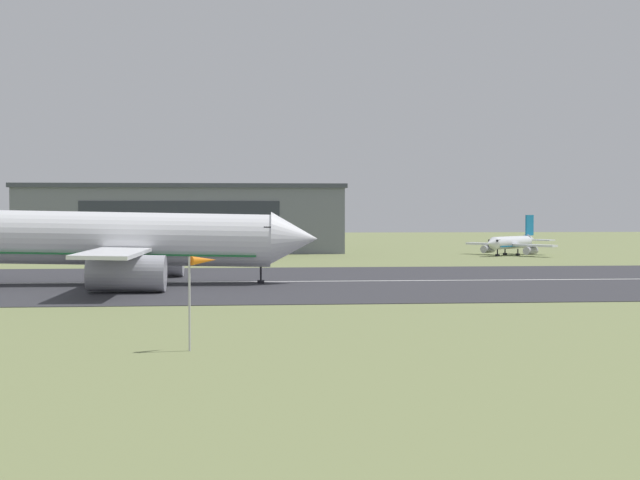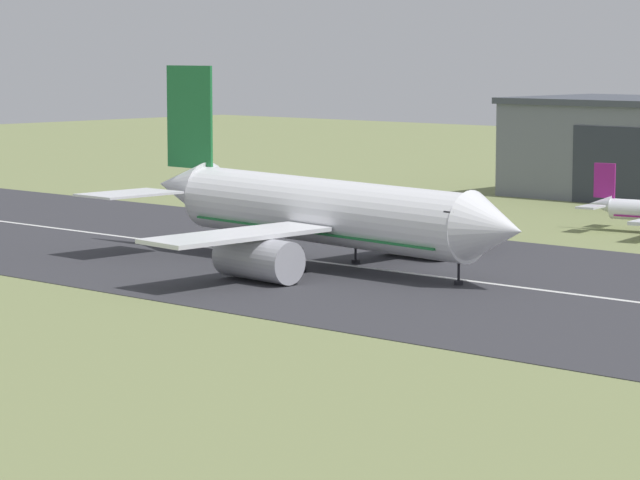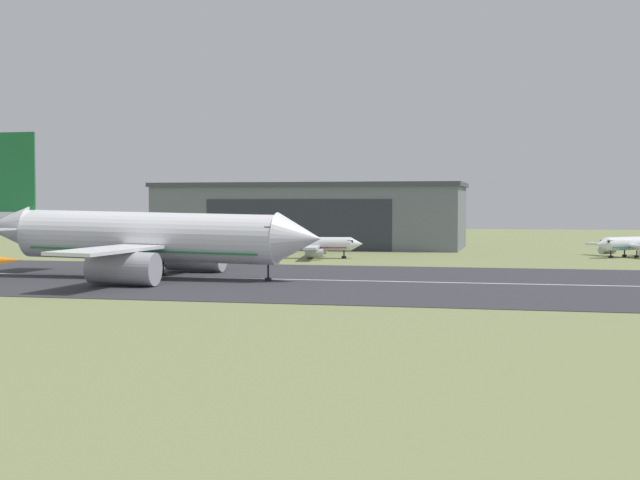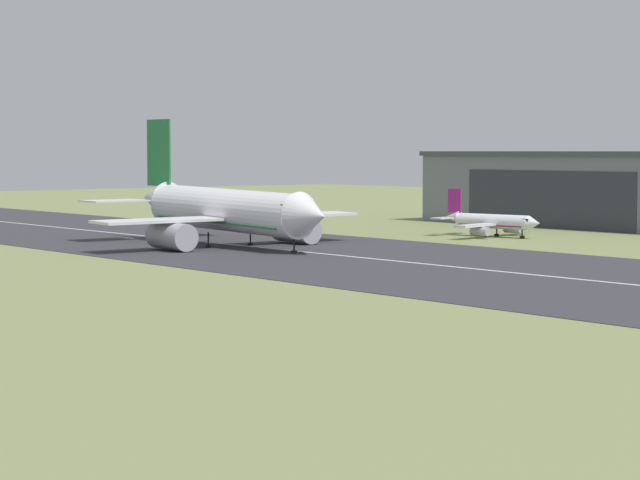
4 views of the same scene
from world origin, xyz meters
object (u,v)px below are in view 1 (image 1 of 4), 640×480
(airplane_parked_west, at_px, (222,247))
(windsock_pole, at_px, (202,267))
(airplane_landing, at_px, (121,241))
(airplane_parked_east, at_px, (512,243))

(airplane_parked_west, distance_m, windsock_pole, 97.44)
(windsock_pole, bearing_deg, airplane_landing, 103.19)
(airplane_parked_west, bearing_deg, airplane_parked_east, 15.95)
(airplane_landing, height_order, windsock_pole, airplane_landing)
(airplane_parked_west, xyz_separation_m, airplane_parked_east, (56.40, 16.12, -0.06))
(airplane_parked_west, bearing_deg, windsock_pole, -89.41)
(airplane_parked_east, bearing_deg, airplane_parked_west, -164.05)
(airplane_landing, relative_size, windsock_pole, 8.01)
(airplane_landing, bearing_deg, airplane_parked_east, 42.93)
(airplane_parked_east, bearing_deg, windsock_pole, -116.02)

